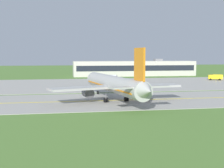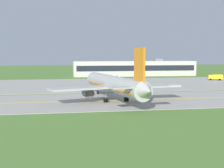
# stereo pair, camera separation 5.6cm
# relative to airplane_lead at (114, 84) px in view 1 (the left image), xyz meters

# --- Properties ---
(ground_plane) EXTENTS (500.00, 500.00, 0.00)m
(ground_plane) POSITION_rel_airplane_lead_xyz_m (4.14, 0.81, -4.13)
(ground_plane) COLOR #517A33
(taxiway_strip) EXTENTS (240.00, 28.00, 0.10)m
(taxiway_strip) POSITION_rel_airplane_lead_xyz_m (4.14, 0.81, -4.08)
(taxiway_strip) COLOR #9E9B93
(taxiway_strip) RESTS_ON ground
(apron_pad) EXTENTS (140.00, 52.00, 0.10)m
(apron_pad) POSITION_rel_airplane_lead_xyz_m (14.14, 42.81, -4.08)
(apron_pad) COLOR #9E9B93
(apron_pad) RESTS_ON ground
(taxiway_centreline) EXTENTS (220.00, 0.60, 0.01)m
(taxiway_centreline) POSITION_rel_airplane_lead_xyz_m (4.14, 0.81, -4.03)
(taxiway_centreline) COLOR yellow
(taxiway_centreline) RESTS_ON taxiway_strip
(airplane_lead) EXTENTS (32.20, 39.53, 12.70)m
(airplane_lead) POSITION_rel_airplane_lead_xyz_m (0.00, 0.00, 0.00)
(airplane_lead) COLOR #ADADA8
(airplane_lead) RESTS_ON ground
(service_truck_fuel) EXTENTS (6.28, 4.52, 2.65)m
(service_truck_fuel) POSITION_rel_airplane_lead_xyz_m (8.71, 58.33, -2.60)
(service_truck_fuel) COLOR silver
(service_truck_fuel) RESTS_ON ground
(service_truck_catering) EXTENTS (4.46, 6.29, 2.60)m
(service_truck_catering) POSITION_rel_airplane_lead_xyz_m (1.16, 35.11, -2.60)
(service_truck_catering) COLOR #264CA5
(service_truck_catering) RESTS_ON ground
(service_truck_pushback) EXTENTS (6.33, 4.09, 2.60)m
(service_truck_pushback) POSITION_rel_airplane_lead_xyz_m (54.65, 51.52, -2.60)
(service_truck_pushback) COLOR yellow
(service_truck_pushback) RESTS_ON ground
(terminal_building) EXTENTS (65.22, 11.20, 9.05)m
(terminal_building) POSITION_rel_airplane_lead_xyz_m (26.56, 86.01, -0.19)
(terminal_building) COLOR beige
(terminal_building) RESTS_ON ground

